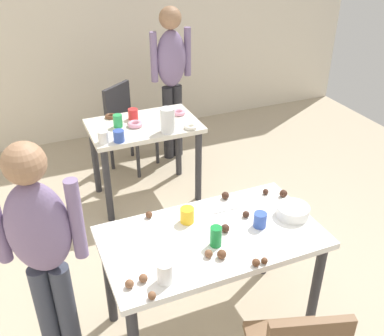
{
  "coord_description": "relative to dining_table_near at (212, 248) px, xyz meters",
  "views": [
    {
      "loc": [
        -1.03,
        -1.79,
        2.37
      ],
      "look_at": [
        -0.05,
        0.54,
        0.9
      ],
      "focal_mm": 41.33,
      "sensor_mm": 36.0,
      "label": 1
    }
  ],
  "objects": [
    {
      "name": "cup_near_1",
      "position": [
        0.29,
        -0.04,
        0.15
      ],
      "size": [
        0.08,
        0.08,
        0.09
      ],
      "primitive_type": "cylinder",
      "color": "#3351B2",
      "rests_on": "dining_table_near"
    },
    {
      "name": "donut_far_1",
      "position": [
        -0.14,
        1.87,
        0.12
      ],
      "size": [
        0.1,
        0.1,
        0.03
      ],
      "primitive_type": "torus",
      "color": "brown",
      "rests_on": "dining_table_far"
    },
    {
      "name": "dining_table_near",
      "position": [
        0.0,
        0.0,
        0.0
      ],
      "size": [
        1.27,
        0.7,
        0.75
      ],
      "color": "white",
      "rests_on": "ground_plane"
    },
    {
      "name": "mixing_bowl",
      "position": [
        0.53,
        -0.02,
        0.14
      ],
      "size": [
        0.2,
        0.2,
        0.07
      ],
      "primitive_type": "cylinder",
      "color": "white",
      "rests_on": "dining_table_near"
    },
    {
      "name": "cake_ball_9",
      "position": [
        0.1,
        -0.32,
        0.13
      ],
      "size": [
        0.04,
        0.04,
        0.04
      ],
      "primitive_type": "sphere",
      "color": "brown",
      "rests_on": "dining_table_near"
    },
    {
      "name": "cup_far_1",
      "position": [
        -0.31,
        1.41,
        0.15
      ],
      "size": [
        0.08,
        0.08,
        0.1
      ],
      "primitive_type": "cylinder",
      "color": "white",
      "rests_on": "dining_table_far"
    },
    {
      "name": "person_girl_near",
      "position": [
        -0.92,
        0.08,
        0.24
      ],
      "size": [
        0.45,
        0.29,
        1.49
      ],
      "color": "#383D4C",
      "rests_on": "ground_plane"
    },
    {
      "name": "cup_far_2",
      "position": [
        -0.12,
        1.66,
        0.16
      ],
      "size": [
        0.08,
        0.08,
        0.11
      ],
      "primitive_type": "cylinder",
      "color": "green",
      "rests_on": "dining_table_far"
    },
    {
      "name": "fork_near",
      "position": [
        0.18,
        0.18,
        0.11
      ],
      "size": [
        0.17,
        0.02,
        0.01
      ],
      "primitive_type": "cube",
      "color": "silver",
      "rests_on": "dining_table_near"
    },
    {
      "name": "cup_near_2",
      "position": [
        -0.38,
        -0.25,
        0.16
      ],
      "size": [
        0.08,
        0.08,
        0.12
      ],
      "primitive_type": "cylinder",
      "color": "white",
      "rests_on": "dining_table_near"
    },
    {
      "name": "cake_ball_7",
      "position": [
        -0.48,
        -0.2,
        0.13
      ],
      "size": [
        0.05,
        0.05,
        0.05
      ],
      "primitive_type": "sphere",
      "color": "brown",
      "rests_on": "dining_table_near"
    },
    {
      "name": "pitcher_far",
      "position": [
        0.24,
        1.39,
        0.21
      ],
      "size": [
        0.12,
        0.12,
        0.21
      ],
      "primitive_type": "cylinder",
      "color": "white",
      "rests_on": "dining_table_far"
    },
    {
      "name": "cake_ball_12",
      "position": [
        0.5,
        0.25,
        0.12
      ],
      "size": [
        0.04,
        0.04,
        0.04
      ],
      "primitive_type": "sphere",
      "color": "#3D2319",
      "rests_on": "dining_table_near"
    },
    {
      "name": "soda_can",
      "position": [
        -0.02,
        -0.09,
        0.16
      ],
      "size": [
        0.07,
        0.07,
        0.12
      ],
      "primitive_type": "cylinder",
      "color": "#198438",
      "rests_on": "dining_table_near"
    },
    {
      "name": "cake_ball_3",
      "position": [
        -0.55,
        -0.21,
        0.13
      ],
      "size": [
        0.05,
        0.05,
        0.05
      ],
      "primitive_type": "sphere",
      "color": "brown",
      "rests_on": "dining_table_near"
    },
    {
      "name": "wall_back",
      "position": [
        0.14,
        3.18,
        0.65
      ],
      "size": [
        6.4,
        0.1,
        2.6
      ],
      "primitive_type": "cube",
      "color": "beige",
      "rests_on": "ground_plane"
    },
    {
      "name": "cake_ball_2",
      "position": [
        0.08,
        -0.01,
        0.13
      ],
      "size": [
        0.05,
        0.05,
        0.05
      ],
      "primitive_type": "sphere",
      "color": "#3D2319",
      "rests_on": "dining_table_near"
    },
    {
      "name": "cup_far_0",
      "position": [
        0.04,
        1.76,
        0.15
      ],
      "size": [
        0.09,
        0.09,
        0.1
      ],
      "primitive_type": "cylinder",
      "color": "red",
      "rests_on": "dining_table_far"
    },
    {
      "name": "ground_plane",
      "position": [
        0.14,
        -0.02,
        -0.65
      ],
      "size": [
        6.4,
        6.4,
        0.0
      ],
      "primitive_type": "plane",
      "color": "tan"
    },
    {
      "name": "cake_ball_11",
      "position": [
        -0.04,
        -0.2,
        0.13
      ],
      "size": [
        0.05,
        0.05,
        0.05
      ],
      "primitive_type": "sphere",
      "color": "brown",
      "rests_on": "dining_table_near"
    },
    {
      "name": "cake_ball_8",
      "position": [
        -0.47,
        -0.33,
        0.12
      ],
      "size": [
        0.04,
        0.04,
        0.04
      ],
      "primitive_type": "sphere",
      "color": "brown",
      "rests_on": "dining_table_near"
    },
    {
      "name": "cake_ball_6",
      "position": [
        -0.1,
        -0.16,
        0.13
      ],
      "size": [
        0.05,
        0.05,
        0.05
      ],
      "primitive_type": "sphere",
      "color": "brown",
      "rests_on": "dining_table_near"
    },
    {
      "name": "cup_near_0",
      "position": [
        -0.09,
        0.17,
        0.15
      ],
      "size": [
        0.08,
        0.08,
        0.1
      ],
      "primitive_type": "cylinder",
      "color": "yellow",
      "rests_on": "dining_table_near"
    },
    {
      "name": "chair_far_table",
      "position": [
        0.11,
        2.28,
        -0.15
      ],
      "size": [
        0.56,
        0.56,
        0.87
      ],
      "color": "#2D2D33",
      "rests_on": "ground_plane"
    },
    {
      "name": "donut_far_3",
      "position": [
        0.46,
        1.7,
        0.12
      ],
      "size": [
        0.12,
        0.12,
        0.04
      ],
      "primitive_type": "torus",
      "color": "pink",
      "rests_on": "dining_table_far"
    },
    {
      "name": "cake_ball_1",
      "position": [
        0.24,
        0.3,
        0.13
      ],
      "size": [
        0.05,
        0.05,
        0.05
      ],
      "primitive_type": "sphere",
      "color": "#3D2319",
      "rests_on": "dining_table_near"
    },
    {
      "name": "donut_far_0",
      "position": [
        0.44,
        1.38,
        0.12
      ],
      "size": [
        0.11,
        0.11,
        0.03
      ],
      "primitive_type": "torus",
      "color": "white",
      "rests_on": "dining_table_far"
    },
    {
      "name": "person_adult_far",
      "position": [
        0.61,
        2.28,
        0.32
      ],
      "size": [
        0.46,
        0.24,
        1.6
      ],
      "color": "#28282D",
      "rests_on": "ground_plane"
    },
    {
      "name": "cake_ball_0",
      "position": [
        0.59,
        0.17,
        0.13
      ],
      "size": [
        0.05,
        0.05,
        0.05
      ],
      "primitive_type": "sphere",
      "color": "#3D2319",
      "rests_on": "dining_table_near"
    },
    {
      "name": "cake_ball_4",
      "position": [
        0.15,
        -0.32,
        0.12
      ],
      "size": [
        0.04,
        0.04,
        0.04
      ],
      "primitive_type": "sphere",
      "color": "brown",
      "rests_on": "dining_table_near"
    },
    {
      "name": "dining_table_far",
      "position": [
        0.1,
        1.63,
        -0.03
      ],
      "size": [
        0.96,
        0.62,
        0.75
      ],
      "color": "silver",
      "rests_on": "ground_plane"
    },
    {
      "name": "cup_far_3",
      "position": [
        -0.19,
        1.38,
        0.15
      ],
      "size": [
        0.09,
        0.09,
        0.1
      ],
      "primitive_type": "cylinder",
      "color": "#3351B2",
      "rests_on": "dining_table_far"
    },
    {
      "name": "cake_ball_5",
      "position": [
        0.26,
        0.07,
        0.12
      ],
      "size": [
        0.04,
        0.04,
        0.04
      ],
      "primitive_type": "sphere",
      "color": "#3D2319",
      "rests_on": "dining_table_near"
    },
    {
      "name": "cake_ball_10",
      "position": [
        -0.28,
        0.3,
        0.12
      ],
      "size": [
        0.04,
        0.04,
        0.04
      ],
      "primitive_type": "sphere",
      "color": "brown",
      "rests_on": "dining_table_near"
    },
    {
      "name": "donut_far_2",
      "position": [
        0.01,
        1.61,
        0.12
      ],
      "size": [
        0.14,
        0.14,
        0.04
      ],
      "primitive_type": "torus",
      "color": "pink",
      "rests_on": "dining_table_far"
    }
  ]
}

